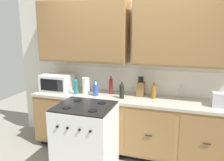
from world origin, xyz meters
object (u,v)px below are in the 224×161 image
(knife_block, at_px, (141,89))
(bottle_teal, at_px, (76,86))
(bottle_dark, at_px, (122,90))
(bottle_blue, at_px, (96,88))
(toaster, at_px, (223,100))
(bottle_amber, at_px, (154,91))
(microwave, at_px, (57,83))
(bottle_red, at_px, (111,85))
(stove_range, at_px, (86,138))
(paper_towel_roll, at_px, (86,86))

(knife_block, xyz_separation_m, bottle_teal, (-1.01, -0.21, 0.02))
(bottle_dark, distance_m, bottle_teal, 0.76)
(knife_block, height_order, bottle_teal, knife_block)
(knife_block, height_order, bottle_blue, knife_block)
(toaster, bearing_deg, knife_block, 172.24)
(toaster, height_order, bottle_amber, bottle_amber)
(toaster, distance_m, bottle_blue, 1.81)
(knife_block, distance_m, bottle_dark, 0.32)
(microwave, relative_size, bottle_amber, 1.99)
(toaster, bearing_deg, bottle_red, 175.21)
(stove_range, bearing_deg, knife_block, 51.25)
(knife_block, xyz_separation_m, bottle_amber, (0.21, -0.06, 0.00))
(bottle_amber, distance_m, bottle_teal, 1.22)
(bottle_dark, bearing_deg, bottle_amber, 17.07)
(knife_block, xyz_separation_m, bottle_red, (-0.48, -0.02, 0.03))
(microwave, xyz_separation_m, bottle_dark, (1.15, -0.08, -0.02))
(bottle_teal, bearing_deg, bottle_blue, 2.47)
(knife_block, bearing_deg, toaster, -7.76)
(paper_towel_roll, distance_m, bottle_blue, 0.20)
(bottle_amber, xyz_separation_m, bottle_red, (-0.69, 0.04, 0.02))
(toaster, xyz_separation_m, bottle_blue, (-1.81, -0.04, 0.02))
(microwave, bearing_deg, bottle_teal, -12.24)
(microwave, distance_m, bottle_red, 0.92)
(microwave, relative_size, bottle_dark, 1.92)
(knife_block, relative_size, bottle_red, 1.07)
(microwave, xyz_separation_m, toaster, (2.53, -0.03, -0.04))
(paper_towel_roll, height_order, bottle_teal, bottle_teal)
(stove_range, distance_m, bottle_red, 0.94)
(paper_towel_roll, relative_size, bottle_dark, 1.04)
(stove_range, distance_m, bottle_blue, 0.79)
(bottle_teal, bearing_deg, bottle_red, 19.60)
(paper_towel_roll, relative_size, bottle_blue, 1.08)
(knife_block, xyz_separation_m, bottle_blue, (-0.67, -0.19, 0.00))
(bottle_dark, bearing_deg, stove_range, -123.07)
(bottle_dark, bearing_deg, paper_towel_roll, 173.50)
(toaster, bearing_deg, bottle_dark, -177.98)
(toaster, distance_m, bottle_amber, 0.94)
(bottle_red, bearing_deg, toaster, -4.79)
(bottle_amber, bearing_deg, knife_block, 162.71)
(stove_range, xyz_separation_m, microwave, (-0.79, 0.63, 0.58))
(bottle_teal, bearing_deg, toaster, 1.39)
(bottle_blue, xyz_separation_m, bottle_dark, (0.43, -0.01, 0.00))
(bottle_dark, bearing_deg, bottle_red, 141.46)
(knife_block, bearing_deg, stove_range, -128.75)
(toaster, distance_m, knife_block, 1.15)
(paper_towel_roll, relative_size, bottle_red, 0.90)
(toaster, bearing_deg, bottle_amber, 174.44)
(microwave, height_order, paper_towel_roll, microwave)
(paper_towel_roll, height_order, bottle_dark, paper_towel_roll)
(paper_towel_roll, xyz_separation_m, bottle_blue, (0.19, -0.06, -0.01))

